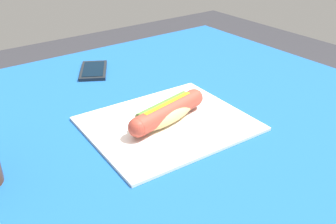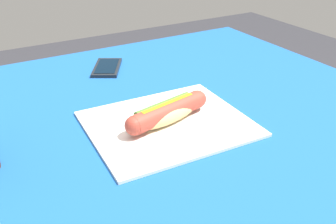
% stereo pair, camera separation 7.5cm
% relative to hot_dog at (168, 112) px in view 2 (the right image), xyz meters
% --- Properties ---
extents(dining_table, '(1.24, 0.99, 0.75)m').
position_rel_hot_dog_xyz_m(dining_table, '(-0.06, 0.02, -0.15)').
color(dining_table, brown).
rests_on(dining_table, ground).
extents(paper_wrapper, '(0.32, 0.28, 0.01)m').
position_rel_hot_dog_xyz_m(paper_wrapper, '(0.00, -0.00, -0.03)').
color(paper_wrapper, silver).
rests_on(paper_wrapper, dining_table).
extents(hot_dog, '(0.20, 0.08, 0.05)m').
position_rel_hot_dog_xyz_m(hot_dog, '(0.00, 0.00, 0.00)').
color(hot_dog, '#E5BC75').
rests_on(hot_dog, paper_wrapper).
extents(cell_phone, '(0.12, 0.14, 0.01)m').
position_rel_hot_dog_xyz_m(cell_phone, '(0.01, 0.35, -0.03)').
color(cell_phone, black).
rests_on(cell_phone, dining_table).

